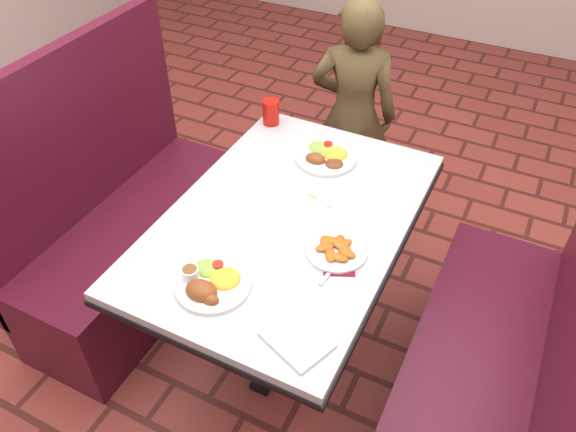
% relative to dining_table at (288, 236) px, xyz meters
% --- Properties ---
extents(dining_table, '(0.81, 1.21, 0.75)m').
position_rel_dining_table_xyz_m(dining_table, '(0.00, 0.00, 0.00)').
color(dining_table, silver).
rests_on(dining_table, ground).
extents(booth_bench_left, '(0.47, 1.20, 1.17)m').
position_rel_dining_table_xyz_m(booth_bench_left, '(-0.80, 0.00, -0.32)').
color(booth_bench_left, '#511225').
rests_on(booth_bench_left, ground).
extents(booth_bench_right, '(0.47, 1.20, 1.17)m').
position_rel_dining_table_xyz_m(booth_bench_right, '(0.80, 0.00, -0.32)').
color(booth_bench_right, '#511225').
rests_on(booth_bench_right, ground).
extents(diner_person, '(0.49, 0.37, 1.19)m').
position_rel_dining_table_xyz_m(diner_person, '(-0.13, 0.98, -0.06)').
color(diner_person, brown).
rests_on(diner_person, ground).
extents(near_dinner_plate, '(0.24, 0.24, 0.07)m').
position_rel_dining_table_xyz_m(near_dinner_plate, '(-0.07, -0.40, 0.12)').
color(near_dinner_plate, white).
rests_on(near_dinner_plate, dining_table).
extents(far_dinner_plate, '(0.24, 0.24, 0.06)m').
position_rel_dining_table_xyz_m(far_dinner_plate, '(-0.02, 0.38, 0.12)').
color(far_dinner_plate, white).
rests_on(far_dinner_plate, dining_table).
extents(plantain_plate, '(0.20, 0.20, 0.03)m').
position_rel_dining_table_xyz_m(plantain_plate, '(0.22, -0.09, 0.11)').
color(plantain_plate, white).
rests_on(plantain_plate, dining_table).
extents(maroon_napkin, '(0.13, 0.13, 0.00)m').
position_rel_dining_table_xyz_m(maroon_napkin, '(0.25, -0.14, 0.10)').
color(maroon_napkin, maroon).
rests_on(maroon_napkin, dining_table).
extents(spoon_utensil, '(0.03, 0.14, 0.00)m').
position_rel_dining_table_xyz_m(spoon_utensil, '(0.24, -0.18, 0.10)').
color(spoon_utensil, silver).
rests_on(spoon_utensil, dining_table).
extents(red_tumbler, '(0.07, 0.07, 0.11)m').
position_rel_dining_table_xyz_m(red_tumbler, '(-0.34, 0.51, 0.15)').
color(red_tumbler, red).
rests_on(red_tumbler, dining_table).
extents(paper_napkin, '(0.22, 0.19, 0.01)m').
position_rel_dining_table_xyz_m(paper_napkin, '(0.26, -0.47, 0.10)').
color(paper_napkin, silver).
rests_on(paper_napkin, dining_table).
extents(knife_utensil, '(0.07, 0.14, 0.00)m').
position_rel_dining_table_xyz_m(knife_utensil, '(-0.04, -0.39, 0.11)').
color(knife_utensil, silver).
rests_on(knife_utensil, dining_table).
extents(fork_utensil, '(0.02, 0.13, 0.00)m').
position_rel_dining_table_xyz_m(fork_utensil, '(-0.09, -0.37, 0.10)').
color(fork_utensil, silver).
rests_on(fork_utensil, dining_table).
extents(lettuce_shreds, '(0.28, 0.32, 0.00)m').
position_rel_dining_table_xyz_m(lettuce_shreds, '(0.04, 0.06, 0.10)').
color(lettuce_shreds, '#89C54E').
rests_on(lettuce_shreds, dining_table).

